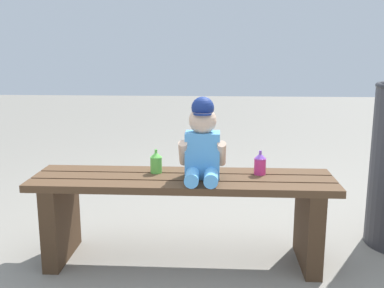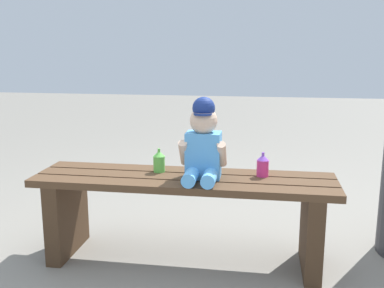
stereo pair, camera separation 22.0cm
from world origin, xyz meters
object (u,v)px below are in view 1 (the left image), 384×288
at_px(child_figure, 202,143).
at_px(sippy_cup_left, 156,162).
at_px(park_bench, 183,205).
at_px(sippy_cup_right, 260,163).

relative_size(child_figure, sippy_cup_left, 3.26).
bearing_deg(child_figure, sippy_cup_left, 161.30).
bearing_deg(park_bench, sippy_cup_left, 154.84).
bearing_deg(sippy_cup_right, child_figure, -164.32).
bearing_deg(child_figure, sippy_cup_right, 15.68).
height_order(child_figure, sippy_cup_left, child_figure).
bearing_deg(park_bench, child_figure, -8.44).
relative_size(sippy_cup_left, sippy_cup_right, 1.00).
bearing_deg(child_figure, park_bench, 171.56).
height_order(park_bench, sippy_cup_left, sippy_cup_left).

